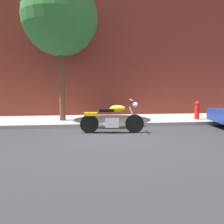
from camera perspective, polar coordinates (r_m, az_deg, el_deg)
ground_plane at (r=6.68m, az=-0.10°, el=-6.43°), size 60.00×60.00×0.00m
sidewalk at (r=9.46m, az=-2.10°, el=-2.15°), size 19.33×2.69×0.14m
building_facade at (r=11.17m, az=-2.89°, el=18.07°), size 19.33×0.50×7.46m
motorcycle at (r=7.09m, az=-0.02°, el=-1.89°), size 2.10×0.70×1.11m
street_tree at (r=9.49m, az=-13.56°, el=22.99°), size 2.96×2.96×5.71m
fire_hydrant at (r=9.90m, az=21.56°, el=0.04°), size 0.20×0.20×0.91m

